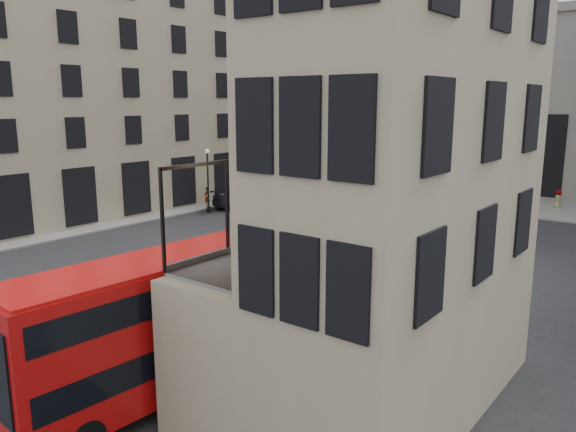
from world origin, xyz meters
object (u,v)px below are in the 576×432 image
Objects in this scene: street_lamp_b at (414,175)px; pedestrian_b at (392,182)px; cafe_table_near at (242,241)px; cafe_chair_a at (253,266)px; street_lamp_a at (208,184)px; bicycle at (359,225)px; car_a at (277,207)px; pedestrian_a at (345,181)px; car_b at (413,215)px; traffic_light_far at (299,174)px; bus_far at (346,171)px; cafe_chair_c at (333,239)px; pedestrian_c at (472,188)px; pedestrian_e at (207,197)px; traffic_light_near at (327,220)px; bus_near at (178,313)px; cyclist at (366,224)px; pedestrian_d at (558,200)px; cafe_table_far at (349,214)px; car_c at (244,198)px; cafe_chair_d at (398,220)px; cafe_chair_b at (333,246)px; cafe_table_mid at (285,228)px.

street_lamp_b is 2.81× the size of pedestrian_b.
cafe_chair_a reaches higher than cafe_table_near.
street_lamp_a reaches higher than bicycle.
car_a is 15.40m from pedestrian_a.
bicycle is (-1.86, -4.95, -0.17)m from car_b.
traffic_light_far is 38.80m from cafe_chair_a.
cafe_chair_c is at bearing -58.67° from bus_far.
car_a is at bearing 132.67° from cafe_chair_c.
pedestrian_c reaches higher than car_a.
car_a reaches higher than bicycle.
pedestrian_e is 2.09× the size of cafe_table_near.
pedestrian_e is at bearing -119.82° from bus_far.
pedestrian_c is at bearing 59.70° from street_lamp_b.
bus_near is at bearing -73.64° from traffic_light_near.
bus_near is at bearing -143.21° from cyclist.
pedestrian_e is (-24.90, -17.87, 0.05)m from pedestrian_d.
bus_far reaches higher than traffic_light_far.
cafe_chair_a is (1.23, -41.40, 4.05)m from pedestrian_d.
street_lamp_b is 36.45m from cafe_chair_c.
pedestrian_c is at bearing 20.93° from pedestrian_d.
traffic_light_far is 32.60m from cafe_table_far.
bus_far is at bearing 52.56° from traffic_light_far.
pedestrian_d is at bearing -123.76° from car_c.
bus_far is 11.09m from car_c.
car_b is at bearing 100.02° from bus_near.
traffic_light_near is 2.15× the size of pedestrian_e.
traffic_light_far is at bearing 128.46° from cafe_chair_c.
street_lamp_b is 15.82m from cyclist.
traffic_light_far is 0.67× the size of car_c.
pedestrian_c is (12.49, 11.97, -1.62)m from traffic_light_far.
pedestrian_e reaches higher than pedestrian_c.
cafe_chair_d is at bearing 34.40° from cafe_table_far.
cafe_chair_d is at bearing -29.57° from street_lamp_a.
car_b is (10.71, -7.29, -1.82)m from bus_far.
bus_far reaches higher than pedestrian_a.
bus_near is 28.29m from car_b.
cyclist is at bearing 123.55° from cafe_chair_d.
street_lamp_b is at bearing -6.55° from bicycle.
traffic_light_far is 4.49× the size of cafe_table_near.
pedestrian_d is (18.02, 5.86, -1.67)m from bus_far.
traffic_light_near is at bearing -20.56° from street_lamp_a.
cafe_chair_b reaches higher than car_c.
cafe_chair_c is at bearing -55.56° from traffic_light_near.
cafe_chair_c is at bearing 89.54° from cafe_chair_a.
pedestrian_c is 41.18m from cafe_table_mid.
cafe_chair_d reaches higher than car_a.
cafe_chair_a is at bearing -135.19° from cyclist.
street_lamp_b is at bearing 51.73° from pedestrian_c.
car_c is 6.96× the size of cafe_chair_b.
traffic_light_near reaches higher than pedestrian_b.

